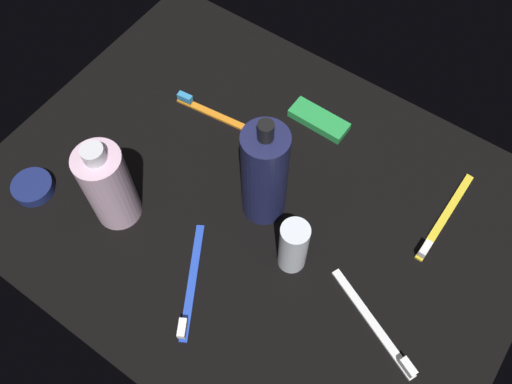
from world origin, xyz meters
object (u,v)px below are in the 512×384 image
object	(u,v)px
cream_tin_left	(33,187)
toothbrush_orange	(217,114)
lotion_bottle	(266,173)
toothbrush_blue	(190,286)
toothbrush_yellow	(443,220)
snack_bar_green	(320,120)
deodorant_stick	(293,246)
toothbrush_white	(378,328)
bodywash_bottle	(108,186)

from	to	relation	value
cream_tin_left	toothbrush_orange	bearing A→B (deg)	-118.03
lotion_bottle	toothbrush_blue	bearing A→B (deg)	86.21
toothbrush_blue	cream_tin_left	distance (cm)	30.82
toothbrush_blue	toothbrush_yellow	distance (cm)	40.12
toothbrush_yellow	cream_tin_left	bearing A→B (deg)	29.84
snack_bar_green	cream_tin_left	bearing A→B (deg)	51.88
deodorant_stick	toothbrush_white	bearing A→B (deg)	173.32
toothbrush_white	cream_tin_left	world-z (taller)	toothbrush_white
lotion_bottle	bodywash_bottle	xyz separation A→B (cm)	(18.20, 14.07, -1.81)
bodywash_bottle	toothbrush_blue	xyz separation A→B (cm)	(-17.02, 3.69, -7.17)
bodywash_bottle	toothbrush_orange	size ratio (longest dim) A/B	0.96
toothbrush_white	toothbrush_yellow	bearing A→B (deg)	-90.48
deodorant_stick	cream_tin_left	bearing A→B (deg)	18.38
toothbrush_white	toothbrush_orange	xyz separation A→B (cm)	(40.92, -16.96, 0.00)
deodorant_stick	lotion_bottle	bearing A→B (deg)	-33.34
deodorant_stick	toothbrush_white	world-z (taller)	deodorant_stick
deodorant_stick	toothbrush_white	size ratio (longest dim) A/B	0.62
lotion_bottle	toothbrush_white	world-z (taller)	lotion_bottle
lotion_bottle	toothbrush_orange	xyz separation A→B (cm)	(16.72, -9.47, -8.98)
snack_bar_green	toothbrush_orange	bearing A→B (deg)	31.41
snack_bar_green	cream_tin_left	size ratio (longest dim) A/B	1.60
toothbrush_orange	toothbrush_blue	bearing A→B (deg)	119.73
toothbrush_white	toothbrush_orange	distance (cm)	44.30
toothbrush_blue	cream_tin_left	bearing A→B (deg)	2.60
toothbrush_yellow	snack_bar_green	world-z (taller)	toothbrush_yellow
deodorant_stick	toothbrush_orange	size ratio (longest dim) A/B	0.59
toothbrush_yellow	snack_bar_green	bearing A→B (deg)	-11.79
lotion_bottle	bodywash_bottle	world-z (taller)	lotion_bottle
deodorant_stick	toothbrush_blue	size ratio (longest dim) A/B	0.65
toothbrush_white	toothbrush_yellow	xyz separation A→B (cm)	(-0.17, -20.66, 0.00)
lotion_bottle	snack_bar_green	xyz separation A→B (cm)	(1.27, -18.52, -8.84)
toothbrush_blue	toothbrush_yellow	size ratio (longest dim) A/B	0.90
lotion_bottle	snack_bar_green	size ratio (longest dim) A/B	2.08
toothbrush_blue	toothbrush_orange	bearing A→B (deg)	-60.27
deodorant_stick	toothbrush_orange	distance (cm)	29.90
toothbrush_orange	cream_tin_left	distance (cm)	32.43
toothbrush_orange	bodywash_bottle	bearing A→B (deg)	86.41
lotion_bottle	snack_bar_green	bearing A→B (deg)	-86.08
toothbrush_blue	toothbrush_yellow	bearing A→B (deg)	-129.57
cream_tin_left	bodywash_bottle	bearing A→B (deg)	-159.69
bodywash_bottle	snack_bar_green	distance (cm)	37.38
deodorant_stick	toothbrush_blue	distance (cm)	16.25
toothbrush_orange	deodorant_stick	bearing A→B (deg)	149.15
toothbrush_white	snack_bar_green	distance (cm)	36.41
bodywash_bottle	toothbrush_yellow	bearing A→B (deg)	-147.40
deodorant_stick	cream_tin_left	xyz separation A→B (cm)	(40.59, 13.49, -4.40)
toothbrush_blue	bodywash_bottle	bearing A→B (deg)	-12.24
lotion_bottle	deodorant_stick	xyz separation A→B (cm)	(-8.63, 5.68, -4.29)
toothbrush_yellow	toothbrush_blue	bearing A→B (deg)	50.43
toothbrush_blue	toothbrush_yellow	world-z (taller)	same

